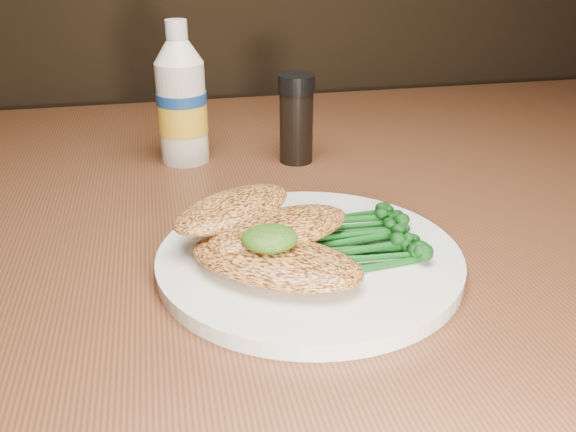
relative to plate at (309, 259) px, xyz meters
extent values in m
cylinder|color=white|center=(0.00, 0.00, 0.00)|extent=(0.26, 0.26, 0.01)
ellipsoid|color=#DA9245|center=(-0.04, -0.03, 0.02)|extent=(0.17, 0.15, 0.02)
ellipsoid|color=#DA9245|center=(-0.02, 0.01, 0.03)|extent=(0.15, 0.11, 0.02)
ellipsoid|color=#DA9245|center=(-0.06, 0.04, 0.03)|extent=(0.14, 0.13, 0.02)
ellipsoid|color=#153407|center=(-0.04, -0.02, 0.04)|extent=(0.05, 0.05, 0.02)
camera|label=1|loc=(-0.12, -0.46, 0.27)|focal=38.78mm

